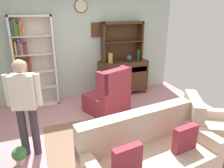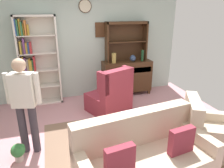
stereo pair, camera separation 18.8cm
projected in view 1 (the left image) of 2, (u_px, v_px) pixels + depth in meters
name	position (u px, v px, depth m)	size (l,w,h in m)	color
ground_plane	(111.00, 137.00, 3.85)	(5.40, 4.60, 0.02)	#C68C93
wall_back	(82.00, 43.00, 5.25)	(5.00, 0.09, 2.80)	#ADC1B7
area_rug	(127.00, 143.00, 3.65)	(2.71, 2.13, 0.01)	#846651
bookshelf	(31.00, 63.00, 4.80)	(0.90, 0.30, 2.10)	silver
sideboard	(123.00, 76.00, 5.65)	(1.30, 0.45, 0.92)	#422816
sideboard_hutch	(122.00, 36.00, 5.39)	(1.10, 0.26, 1.00)	#422816
vase_tall	(110.00, 58.00, 5.27)	(0.11, 0.11, 0.25)	tan
vase_round	(129.00, 58.00, 5.47)	(0.15, 0.15, 0.17)	#33476B
bottle_wine	(138.00, 55.00, 5.51)	(0.07, 0.07, 0.29)	#194223
couch_floral	(148.00, 159.00, 2.81)	(1.90, 1.08, 0.90)	beige
armchair_floral	(206.00, 131.00, 3.49)	(1.04, 1.03, 0.88)	beige
wingback_chair	(109.00, 97.00, 4.61)	(1.03, 1.04, 1.05)	maroon
potted_plant_small	(19.00, 155.00, 3.11)	(0.21, 0.21, 0.29)	beige
person_reading	(25.00, 102.00, 3.10)	(0.52, 0.28, 1.56)	#38333D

